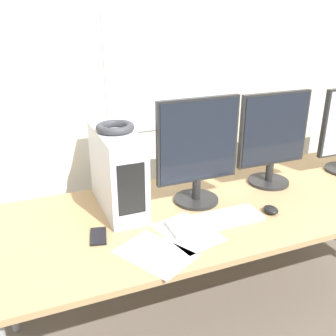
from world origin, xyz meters
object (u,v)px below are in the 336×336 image
at_px(monitor_main, 198,150).
at_px(pc_tower, 117,170).
at_px(headphones, 115,127).
at_px(monitor_right_near, 273,138).
at_px(cell_phone, 98,236).
at_px(mouse, 271,210).
at_px(keyboard, 215,220).

bearing_deg(monitor_main, pc_tower, 166.99).
distance_m(pc_tower, headphones, 0.21).
height_order(monitor_right_near, cell_phone, monitor_right_near).
distance_m(headphones, cell_phone, 0.49).
xyz_separation_m(headphones, monitor_right_near, (0.86, -0.04, -0.14)).
height_order(monitor_main, mouse, monitor_main).
distance_m(mouse, cell_phone, 0.83).
height_order(monitor_main, cell_phone, monitor_main).
bearing_deg(keyboard, monitor_main, 86.82).
height_order(pc_tower, monitor_right_near, monitor_right_near).
bearing_deg(cell_phone, headphones, 68.92).
height_order(pc_tower, monitor_main, monitor_main).
xyz_separation_m(headphones, monitor_main, (0.38, -0.09, -0.13)).
bearing_deg(monitor_right_near, keyboard, -150.80).
xyz_separation_m(monitor_main, monitor_right_near, (0.47, 0.05, -0.01)).
relative_size(monitor_main, keyboard, 1.19).
height_order(mouse, cell_phone, mouse).
bearing_deg(headphones, pc_tower, -90.00).
height_order(headphones, monitor_main, monitor_main).
bearing_deg(cell_phone, pc_tower, 68.83).
distance_m(headphones, mouse, 0.84).
xyz_separation_m(pc_tower, headphones, (0.00, 0.00, 0.21)).
bearing_deg(mouse, pc_tower, 153.20).
xyz_separation_m(pc_tower, monitor_main, (0.38, -0.09, 0.08)).
relative_size(headphones, cell_phone, 1.22).
distance_m(keyboard, cell_phone, 0.53).
bearing_deg(keyboard, monitor_right_near, 29.20).
distance_m(monitor_right_near, cell_phone, 1.07).
bearing_deg(mouse, cell_phone, 173.16).
distance_m(monitor_right_near, mouse, 0.43).
relative_size(monitor_main, monitor_right_near, 1.04).
bearing_deg(monitor_right_near, cell_phone, -169.16).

